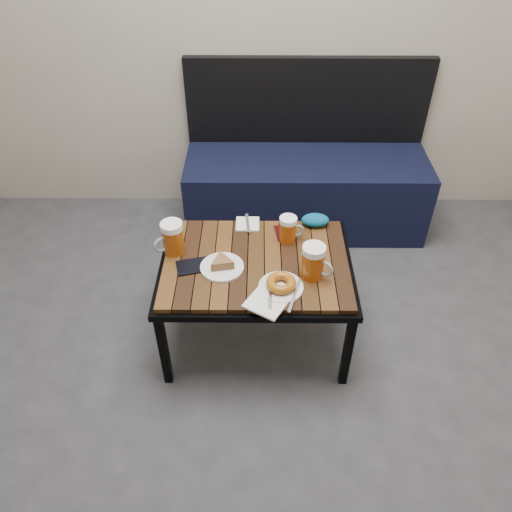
{
  "coord_description": "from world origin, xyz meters",
  "views": [
    {
      "loc": [
        -0.23,
        -0.79,
        1.89
      ],
      "look_at": [
        -0.24,
        0.83,
        0.5
      ],
      "focal_mm": 35.0,
      "sensor_mm": 36.0,
      "label": 1
    }
  ],
  "objects_px": {
    "beer_mug_left": "(172,238)",
    "plate_bagel": "(281,285)",
    "beer_mug_centre": "(288,229)",
    "passport_burgundy": "(285,233)",
    "bench": "(305,184)",
    "cafe_table": "(256,268)",
    "plate_pie": "(222,265)",
    "beer_mug_right": "(314,262)",
    "knit_pouch": "(315,220)",
    "passport_navy": "(192,266)"
  },
  "relations": [
    {
      "from": "bench",
      "to": "beer_mug_right",
      "type": "height_order",
      "value": "bench"
    },
    {
      "from": "plate_pie",
      "to": "knit_pouch",
      "type": "height_order",
      "value": "knit_pouch"
    },
    {
      "from": "beer_mug_left",
      "to": "plate_pie",
      "type": "height_order",
      "value": "beer_mug_left"
    },
    {
      "from": "knit_pouch",
      "to": "beer_mug_centre",
      "type": "bearing_deg",
      "value": -138.94
    },
    {
      "from": "bench",
      "to": "beer_mug_right",
      "type": "distance_m",
      "value": 1.06
    },
    {
      "from": "bench",
      "to": "passport_burgundy",
      "type": "xyz_separation_m",
      "value": [
        -0.16,
        -0.74,
        0.2
      ]
    },
    {
      "from": "beer_mug_right",
      "to": "plate_pie",
      "type": "xyz_separation_m",
      "value": [
        -0.38,
        0.04,
        -0.06
      ]
    },
    {
      "from": "beer_mug_centre",
      "to": "plate_bagel",
      "type": "height_order",
      "value": "beer_mug_centre"
    },
    {
      "from": "beer_mug_left",
      "to": "plate_bagel",
      "type": "relative_size",
      "value": 0.64
    },
    {
      "from": "cafe_table",
      "to": "knit_pouch",
      "type": "relative_size",
      "value": 6.47
    },
    {
      "from": "bench",
      "to": "passport_burgundy",
      "type": "height_order",
      "value": "bench"
    },
    {
      "from": "beer_mug_centre",
      "to": "plate_pie",
      "type": "xyz_separation_m",
      "value": [
        -0.29,
        -0.19,
        -0.04
      ]
    },
    {
      "from": "passport_burgundy",
      "to": "beer_mug_centre",
      "type": "bearing_deg",
      "value": -86.46
    },
    {
      "from": "plate_bagel",
      "to": "bench",
      "type": "bearing_deg",
      "value": 80.41
    },
    {
      "from": "passport_navy",
      "to": "bench",
      "type": "bearing_deg",
      "value": 135.45
    },
    {
      "from": "plate_pie",
      "to": "passport_navy",
      "type": "distance_m",
      "value": 0.13
    },
    {
      "from": "passport_burgundy",
      "to": "knit_pouch",
      "type": "relative_size",
      "value": 0.89
    },
    {
      "from": "passport_burgundy",
      "to": "knit_pouch",
      "type": "xyz_separation_m",
      "value": [
        0.14,
        0.06,
        0.03
      ]
    },
    {
      "from": "cafe_table",
      "to": "passport_navy",
      "type": "height_order",
      "value": "passport_navy"
    },
    {
      "from": "plate_pie",
      "to": "bench",
      "type": "bearing_deg",
      "value": 66.21
    },
    {
      "from": "plate_pie",
      "to": "passport_navy",
      "type": "bearing_deg",
      "value": 176.0
    },
    {
      "from": "beer_mug_right",
      "to": "plate_pie",
      "type": "height_order",
      "value": "beer_mug_right"
    },
    {
      "from": "cafe_table",
      "to": "beer_mug_right",
      "type": "bearing_deg",
      "value": -21.19
    },
    {
      "from": "beer_mug_centre",
      "to": "passport_burgundy",
      "type": "bearing_deg",
      "value": 95.13
    },
    {
      "from": "bench",
      "to": "cafe_table",
      "type": "bearing_deg",
      "value": -107.21
    },
    {
      "from": "bench",
      "to": "beer_mug_right",
      "type": "relative_size",
      "value": 9.06
    },
    {
      "from": "bench",
      "to": "cafe_table",
      "type": "height_order",
      "value": "bench"
    },
    {
      "from": "knit_pouch",
      "to": "bench",
      "type": "bearing_deg",
      "value": 88.91
    },
    {
      "from": "bench",
      "to": "plate_bagel",
      "type": "height_order",
      "value": "bench"
    },
    {
      "from": "beer_mug_centre",
      "to": "passport_burgundy",
      "type": "relative_size",
      "value": 1.08
    },
    {
      "from": "plate_bagel",
      "to": "passport_navy",
      "type": "xyz_separation_m",
      "value": [
        -0.37,
        0.13,
        -0.02
      ]
    },
    {
      "from": "passport_burgundy",
      "to": "beer_mug_left",
      "type": "bearing_deg",
      "value": -174.12
    },
    {
      "from": "beer_mug_left",
      "to": "plate_bagel",
      "type": "distance_m",
      "value": 0.52
    },
    {
      "from": "bench",
      "to": "beer_mug_right",
      "type": "xyz_separation_m",
      "value": [
        -0.05,
        -1.02,
        0.28
      ]
    },
    {
      "from": "beer_mug_left",
      "to": "beer_mug_right",
      "type": "distance_m",
      "value": 0.62
    },
    {
      "from": "bench",
      "to": "plate_bagel",
      "type": "bearing_deg",
      "value": -99.59
    },
    {
      "from": "passport_navy",
      "to": "plate_bagel",
      "type": "bearing_deg",
      "value": 56.23
    },
    {
      "from": "cafe_table",
      "to": "bench",
      "type": "bearing_deg",
      "value": 72.79
    },
    {
      "from": "plate_pie",
      "to": "knit_pouch",
      "type": "xyz_separation_m",
      "value": [
        0.42,
        0.31,
        0.01
      ]
    },
    {
      "from": "beer_mug_centre",
      "to": "passport_navy",
      "type": "height_order",
      "value": "beer_mug_centre"
    },
    {
      "from": "beer_mug_centre",
      "to": "plate_pie",
      "type": "relative_size",
      "value": 0.67
    },
    {
      "from": "beer_mug_left",
      "to": "knit_pouch",
      "type": "height_order",
      "value": "beer_mug_left"
    },
    {
      "from": "passport_burgundy",
      "to": "plate_bagel",
      "type": "bearing_deg",
      "value": -104.04
    },
    {
      "from": "beer_mug_left",
      "to": "plate_pie",
      "type": "bearing_deg",
      "value": 120.0
    },
    {
      "from": "bench",
      "to": "beer_mug_left",
      "type": "distance_m",
      "value": 1.12
    },
    {
      "from": "knit_pouch",
      "to": "plate_bagel",
      "type": "bearing_deg",
      "value": -111.98
    },
    {
      "from": "cafe_table",
      "to": "knit_pouch",
      "type": "bearing_deg",
      "value": 43.31
    },
    {
      "from": "beer_mug_left",
      "to": "plate_bagel",
      "type": "bearing_deg",
      "value": 120.28
    },
    {
      "from": "plate_bagel",
      "to": "passport_navy",
      "type": "bearing_deg",
      "value": 160.85
    },
    {
      "from": "bench",
      "to": "plate_bagel",
      "type": "distance_m",
      "value": 1.14
    }
  ]
}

